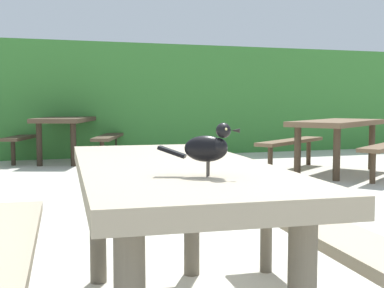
# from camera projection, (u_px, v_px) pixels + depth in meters

# --- Properties ---
(hedge_wall) EXTENTS (28.00, 2.00, 2.06)m
(hedge_wall) POSITION_uv_depth(u_px,v_px,m) (69.00, 100.00, 9.94)
(hedge_wall) COLOR #387A33
(hedge_wall) RESTS_ON ground
(picnic_table_foreground) EXTENTS (1.81, 1.85, 0.74)m
(picnic_table_foreground) POSITION_uv_depth(u_px,v_px,m) (171.00, 205.00, 2.19)
(picnic_table_foreground) COLOR gray
(picnic_table_foreground) RESTS_ON ground
(bird_grackle) EXTENTS (0.26, 0.17, 0.18)m
(bird_grackle) POSITION_uv_depth(u_px,v_px,m) (209.00, 147.00, 1.75)
(bird_grackle) COLOR black
(bird_grackle) RESTS_ON picnic_table_foreground
(picnic_table_mid_left) EXTENTS (2.16, 2.17, 0.74)m
(picnic_table_mid_left) POSITION_uv_depth(u_px,v_px,m) (68.00, 128.00, 8.66)
(picnic_table_mid_left) COLOR #473828
(picnic_table_mid_left) RESTS_ON ground
(picnic_table_far_centre) EXTENTS (2.36, 2.36, 0.74)m
(picnic_table_far_centre) POSITION_uv_depth(u_px,v_px,m) (337.00, 134.00, 7.17)
(picnic_table_far_centre) COLOR brown
(picnic_table_far_centre) RESTS_ON ground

